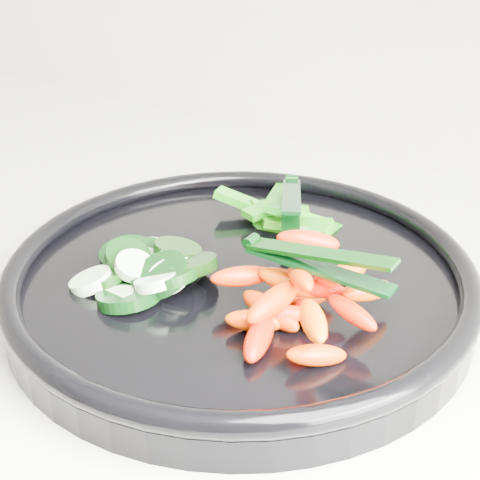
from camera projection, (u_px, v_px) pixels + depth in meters
The scene contains 7 objects.
counter at pixel (45, 452), 1.02m from camera, with size 2.02×0.62×0.93m.
veggie_tray at pixel (240, 278), 0.54m from camera, with size 0.48×0.48×0.04m.
cucumber_pile at pixel (150, 267), 0.53m from camera, with size 0.12×0.12×0.04m.
carrot_pile at pixel (297, 299), 0.47m from camera, with size 0.13×0.16×0.05m.
pepper_pile at pixel (285, 215), 0.62m from camera, with size 0.12×0.10×0.04m.
tong_carrot at pixel (314, 259), 0.46m from camera, with size 0.11×0.02×0.02m.
tong_pepper at pixel (291, 200), 0.60m from camera, with size 0.07×0.11×0.02m.
Camera 1 is at (0.67, 1.26, 1.23)m, focal length 50.00 mm.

